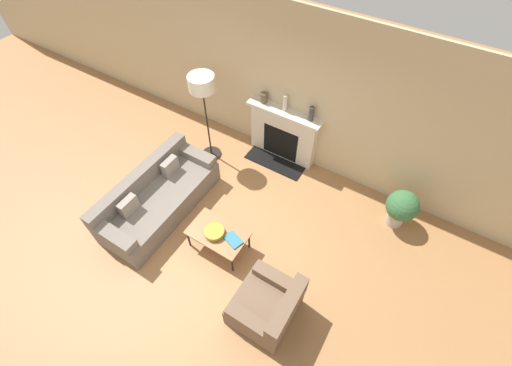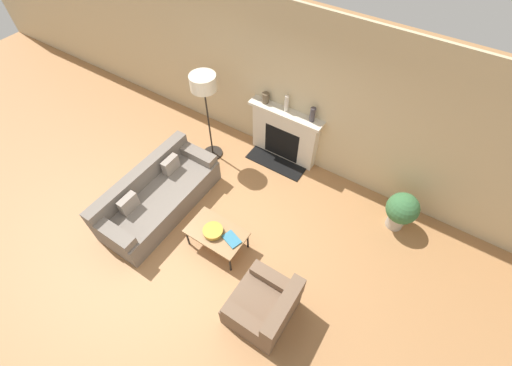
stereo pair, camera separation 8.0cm
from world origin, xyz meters
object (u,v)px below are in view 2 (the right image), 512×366
at_px(bowl, 213,231).
at_px(mantel_vase_left, 265,98).
at_px(couch, 158,196).
at_px(mantel_vase_center_left, 287,103).
at_px(potted_plant, 402,210).
at_px(floor_lamp, 204,90).
at_px(fireplace, 284,135).
at_px(coffee_table, 217,233).
at_px(mantel_vase_center_right, 313,115).
at_px(armchair_near, 264,307).
at_px(book, 232,239).

height_order(bowl, mantel_vase_left, mantel_vase_left).
bearing_deg(couch, mantel_vase_center_left, -27.13).
xyz_separation_m(bowl, potted_plant, (2.29, 1.97, -0.03)).
relative_size(couch, potted_plant, 2.96).
relative_size(bowl, floor_lamp, 0.17).
xyz_separation_m(couch, potted_plant, (3.58, 1.85, 0.15)).
height_order(fireplace, floor_lamp, floor_lamp).
bearing_deg(coffee_table, mantel_vase_center_right, 81.75).
height_order(armchair_near, mantel_vase_center_left, mantel_vase_center_left).
distance_m(mantel_vase_center_left, mantel_vase_center_right, 0.50).
bearing_deg(armchair_near, mantel_vase_center_left, -154.50).
xyz_separation_m(bowl, book, (0.31, 0.05, -0.04)).
distance_m(fireplace, armchair_near, 3.17).
bearing_deg(mantel_vase_left, mantel_vase_center_right, 0.00).
relative_size(mantel_vase_left, mantel_vase_center_right, 0.71).
relative_size(armchair_near, bowl, 2.76).
height_order(bowl, book, bowl).
bearing_deg(floor_lamp, mantel_vase_left, 44.50).
height_order(bowl, potted_plant, potted_plant).
relative_size(couch, mantel_vase_center_left, 7.14).
xyz_separation_m(floor_lamp, mantel_vase_center_left, (1.18, 0.74, -0.26)).
distance_m(bowl, mantel_vase_center_right, 2.52).
relative_size(fireplace, couch, 0.65).
relative_size(book, mantel_vase_center_left, 1.05).
relative_size(couch, mantel_vase_left, 11.62).
height_order(armchair_near, bowl, armchair_near).
bearing_deg(book, potted_plant, 61.87).
distance_m(fireplace, mantel_vase_center_left, 0.72).
distance_m(coffee_table, mantel_vase_center_right, 2.51).
height_order(coffee_table, floor_lamp, floor_lamp).
bearing_deg(armchair_near, bowl, -111.78).
height_order(mantel_vase_left, mantel_vase_center_right, mantel_vase_center_right).
bearing_deg(floor_lamp, mantel_vase_center_left, 32.08).
relative_size(coffee_table, potted_plant, 1.24).
distance_m(armchair_near, mantel_vase_center_left, 3.32).
bearing_deg(coffee_table, armchair_near, -23.75).
height_order(fireplace, book, fireplace).
relative_size(fireplace, bowl, 4.57).
distance_m(couch, floor_lamp, 1.96).
relative_size(fireplace, armchair_near, 1.66).
bearing_deg(mantel_vase_center_left, mantel_vase_center_right, 0.00).
xyz_separation_m(bowl, floor_lamp, (-1.31, 1.64, 1.05)).
bearing_deg(armchair_near, book, -120.61).
distance_m(mantel_vase_left, potted_plant, 2.98).
distance_m(floor_lamp, mantel_vase_center_left, 1.42).
bearing_deg(armchair_near, mantel_vase_left, -147.97).
distance_m(bowl, potted_plant, 3.02).
bearing_deg(floor_lamp, couch, -89.18).
distance_m(couch, potted_plant, 4.03).
xyz_separation_m(fireplace, mantel_vase_center_right, (0.49, 0.01, 0.70)).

